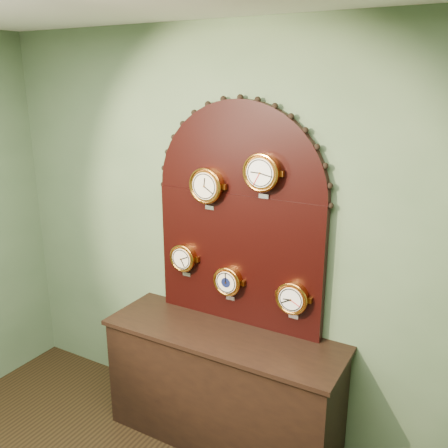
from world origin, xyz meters
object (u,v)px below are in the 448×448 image
Objects in this scene: arabic_clock at (262,172)px; tide_clock at (293,298)px; hygrometer at (184,258)px; display_board at (239,210)px; roman_clock at (207,185)px; barometer at (228,281)px; shop_counter at (223,389)px.

arabic_clock is 1.10× the size of tide_clock.
arabic_clock reaches higher than hygrometer.
hygrometer is (-0.59, 0.00, -0.66)m from arabic_clock.
display_board is 0.66m from tide_clock.
roman_clock is at bearing -161.96° from display_board.
hygrometer is at bearing -170.71° from display_board.
hygrometer reaches higher than tide_clock.
barometer is (0.16, 0.00, -0.64)m from roman_clock.
roman_clock is at bearing 143.34° from shop_counter.
shop_counter is at bearing -141.07° from arabic_clock.
display_board is at bearing 171.05° from tide_clock.
tide_clock is at bearing -8.95° from display_board.
arabic_clock is (0.19, -0.07, 0.28)m from display_board.
shop_counter is 1.40m from roman_clock.
arabic_clock is (0.19, 0.15, 1.50)m from shop_counter.
arabic_clock is at bearing -19.46° from display_board.
barometer is (0.36, -0.00, -0.10)m from hygrometer.
hygrometer is (-0.20, 0.00, -0.54)m from roman_clock.
barometer is 0.47m from tide_clock.
hygrometer is 0.98× the size of barometer.
arabic_clock is 1.14× the size of barometer.
hygrometer is 0.95× the size of tide_clock.
arabic_clock is 0.81m from tide_clock.
shop_counter is at bearing -159.95° from tide_clock.
shop_counter is 1.05× the size of display_board.
roman_clock is 0.91m from tide_clock.
arabic_clock is at bearing -179.84° from tide_clock.
arabic_clock reaches higher than roman_clock.
display_board is at bearing 9.29° from hygrometer.
display_board is at bearing 90.00° from shop_counter.
roman_clock is at bearing -179.94° from tide_clock.
shop_counter is 0.94m from hygrometer.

